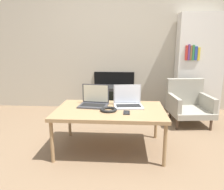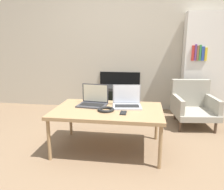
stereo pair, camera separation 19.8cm
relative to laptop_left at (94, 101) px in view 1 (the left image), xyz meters
The scene contains 10 objects.
ground_plane 0.72m from the laptop_left, 67.16° to the right, with size 14.00×14.00×0.00m, color #7A6047.
wall_back 1.75m from the laptop_left, 82.92° to the left, with size 7.00×0.08×2.60m.
table 0.25m from the laptop_left, 34.59° to the right, with size 1.18×0.75×0.47m.
laptop_left is the anchor object (origin of this frame).
laptop_right 0.39m from the laptop_left, ahead, with size 0.35×0.28×0.24m.
headphones 0.28m from the laptop_left, 48.39° to the right, with size 0.18×0.18×0.03m.
phone 0.46m from the laptop_left, 35.28° to the right, with size 0.07×0.13×0.01m.
tv 1.36m from the laptop_left, 83.96° to the left, with size 0.58×0.39×0.44m.
armchair 1.57m from the laptop_left, 33.22° to the left, with size 0.62×0.67×0.64m.
bookshelf 2.11m from the laptop_left, 40.98° to the left, with size 0.73×0.32×1.66m.
Camera 1 is at (0.18, -1.95, 1.15)m, focal length 35.00 mm.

